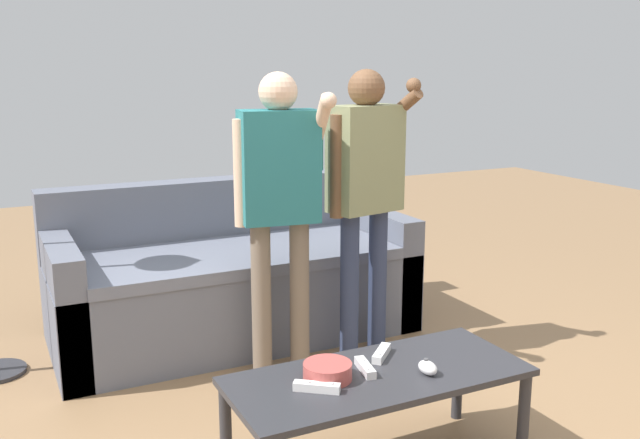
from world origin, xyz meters
TOP-DOWN VIEW (x-y plane):
  - couch at (0.00, 1.56)m, footprint 1.93×0.87m
  - coffee_table at (0.02, -0.01)m, footprint 1.09×0.46m
  - snack_bowl at (-0.17, 0.03)m, footprint 0.17×0.17m
  - game_remote_nunchuk at (0.17, -0.09)m, footprint 0.06×0.09m
  - player_center at (0.04, 0.94)m, footprint 0.42×0.37m
  - player_right at (0.51, 0.96)m, footprint 0.46×0.28m
  - game_remote_wand_near at (-0.24, -0.04)m, footprint 0.15×0.13m
  - game_remote_wand_far at (0.10, 0.11)m, footprint 0.13×0.13m
  - game_remote_wand_spare at (-0.02, 0.03)m, footprint 0.06×0.15m

SIDE VIEW (x-z plane):
  - couch at x=0.00m, z-range -0.11..0.72m
  - coffee_table at x=0.02m, z-range 0.15..0.54m
  - game_remote_wand_near at x=-0.24m, z-range 0.39..0.42m
  - game_remote_wand_far at x=0.10m, z-range 0.39..0.42m
  - game_remote_wand_spare at x=-0.02m, z-range 0.39..0.42m
  - game_remote_nunchuk at x=0.17m, z-range 0.39..0.44m
  - snack_bowl at x=-0.17m, z-range 0.39..0.45m
  - player_center at x=0.04m, z-range 0.19..1.63m
  - player_right at x=0.51m, z-range 0.19..1.65m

